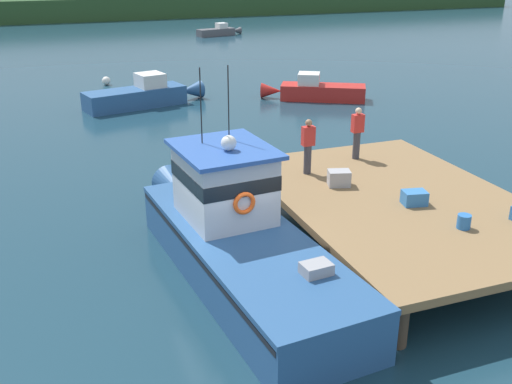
% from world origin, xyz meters
% --- Properties ---
extents(ground_plane, '(200.00, 200.00, 0.00)m').
position_xyz_m(ground_plane, '(0.00, 0.00, 0.00)').
color(ground_plane, '#193847').
extents(dock, '(6.00, 9.00, 1.20)m').
position_xyz_m(dock, '(4.80, 0.00, 1.07)').
color(dock, '#4C3D2D').
rests_on(dock, ground).
extents(main_fishing_boat, '(3.24, 9.92, 4.80)m').
position_xyz_m(main_fishing_boat, '(0.15, -0.20, 1.01)').
color(main_fishing_boat, '#285184').
rests_on(main_fishing_boat, ground).
extents(crate_stack_near_edge, '(0.70, 0.59, 0.44)m').
position_xyz_m(crate_stack_near_edge, '(3.70, 1.35, 1.42)').
color(crate_stack_near_edge, '#9E9EA3').
rests_on(crate_stack_near_edge, dock).
extents(crate_single_far, '(0.68, 0.55, 0.36)m').
position_xyz_m(crate_single_far, '(4.89, -0.52, 1.38)').
color(crate_single_far, '#3370B2').
rests_on(crate_single_far, dock).
extents(bait_bucket, '(0.32, 0.32, 0.34)m').
position_xyz_m(bait_bucket, '(5.15, -2.14, 1.37)').
color(bait_bucket, '#2866B2').
rests_on(bait_bucket, dock).
extents(deckhand_by_the_boat, '(0.36, 0.22, 1.63)m').
position_xyz_m(deckhand_by_the_boat, '(5.30, 3.26, 2.06)').
color(deckhand_by_the_boat, '#383842').
rests_on(deckhand_by_the_boat, dock).
extents(deckhand_further_back, '(0.36, 0.22, 1.63)m').
position_xyz_m(deckhand_further_back, '(3.29, 2.55, 2.06)').
color(deckhand_further_back, '#383842').
rests_on(deckhand_further_back, dock).
extents(moored_boat_mid_harbor, '(4.49, 1.84, 1.12)m').
position_xyz_m(moored_boat_mid_harbor, '(12.81, 42.14, 0.39)').
color(moored_boat_mid_harbor, '#4C4C51').
rests_on(moored_boat_mid_harbor, ground).
extents(moored_boat_near_channel, '(6.38, 2.72, 1.59)m').
position_xyz_m(moored_boat_near_channel, '(1.20, 17.44, 0.55)').
color(moored_boat_near_channel, '#285184').
rests_on(moored_boat_near_channel, ground).
extents(moored_boat_off_the_point, '(5.29, 3.58, 1.39)m').
position_xyz_m(moored_boat_off_the_point, '(9.92, 15.62, 0.48)').
color(moored_boat_off_the_point, red).
rests_on(moored_boat_off_the_point, ground).
extents(mooring_buoy_channel_marker, '(0.44, 0.44, 0.44)m').
position_xyz_m(mooring_buoy_channel_marker, '(-0.44, 18.91, 0.22)').
color(mooring_buoy_channel_marker, silver).
rests_on(mooring_buoy_channel_marker, ground).
extents(mooring_buoy_outer, '(0.49, 0.49, 0.49)m').
position_xyz_m(mooring_buoy_outer, '(0.09, 23.25, 0.24)').
color(mooring_buoy_outer, silver).
rests_on(mooring_buoy_outer, ground).
extents(far_shoreline, '(120.00, 8.00, 2.40)m').
position_xyz_m(far_shoreline, '(0.00, 62.00, 1.20)').
color(far_shoreline, '#284723').
rests_on(far_shoreline, ground).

